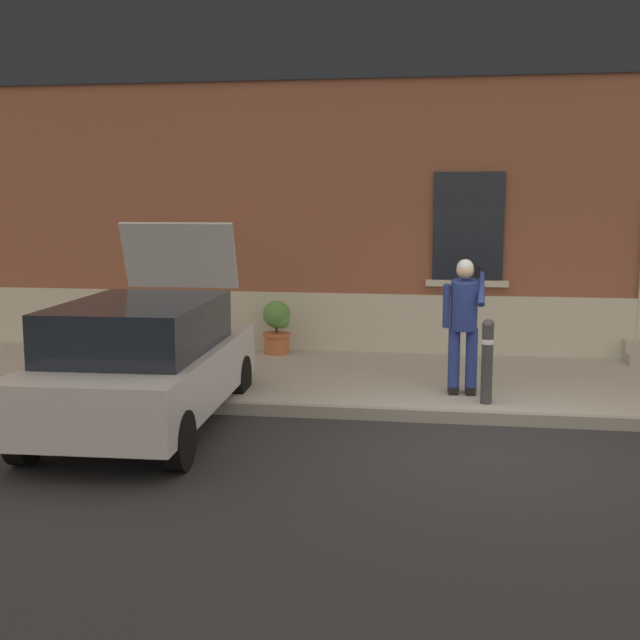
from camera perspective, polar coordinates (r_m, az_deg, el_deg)
name	(u,v)px	position (r m, az deg, el deg)	size (l,w,h in m)	color
ground_plane	(483,448)	(9.03, 11.24, -8.70)	(80.00, 80.00, 0.00)	#232326
sidewalk	(474,383)	(11.72, 10.68, -4.33)	(24.00, 3.60, 0.15)	#99968E
curb_edge	(479,418)	(9.91, 11.03, -6.69)	(24.00, 0.12, 0.15)	gray
building_facade	(476,131)	(13.96, 10.79, 12.79)	(24.00, 1.52, 7.50)	brown
hatchback_car_silver	(145,361)	(9.59, -12.10, -2.79)	(1.91, 4.12, 2.34)	#B7B7BF
bollard_near_person	(487,358)	(10.17, 11.55, -2.62)	(0.15, 0.15, 1.04)	#333338
person_on_phone	(464,318)	(10.47, 9.96, 0.15)	(0.51, 0.50, 1.74)	navy
planter_cream	(138,322)	(13.87, -12.56, -0.17)	(0.44, 0.44, 0.86)	beige
planter_terracotta	(277,326)	(13.21, -3.00, -0.41)	(0.44, 0.44, 0.86)	#B25B38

